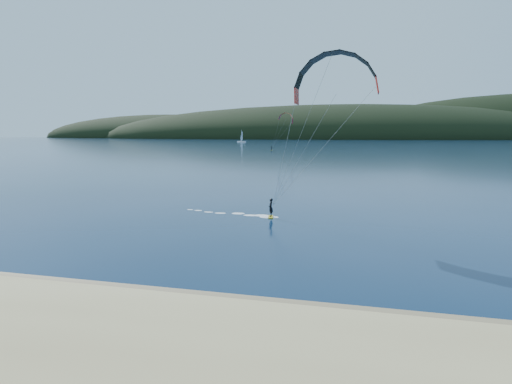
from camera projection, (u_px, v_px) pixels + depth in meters
ground at (154, 341)px, 18.18m from camera, size 1800.00×1800.00×0.00m
wet_sand at (196, 300)px, 22.50m from camera, size 220.00×2.50×0.10m
headland at (365, 139)px, 733.38m from camera, size 1200.00×310.00×140.00m
kitesurfer_near at (332, 99)px, 39.18m from camera, size 21.08×6.14×14.36m
kitesurfer_far at (285, 121)px, 218.95m from camera, size 12.40×5.54×17.85m
sailboat at (242, 141)px, 424.33m from camera, size 8.50×5.43×12.01m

